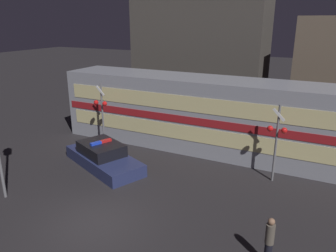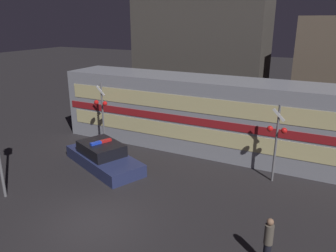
# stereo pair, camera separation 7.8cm
# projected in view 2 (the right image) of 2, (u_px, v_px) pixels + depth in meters

# --- Properties ---
(ground_plane) EXTENTS (120.00, 120.00, 0.00)m
(ground_plane) POSITION_uv_depth(u_px,v_px,m) (96.00, 223.00, 12.00)
(ground_plane) COLOR #262326
(train) EXTENTS (19.67, 3.01, 4.06)m
(train) POSITION_uv_depth(u_px,v_px,m) (227.00, 117.00, 17.79)
(train) COLOR gray
(train) RESTS_ON ground_plane
(police_car) EXTENTS (5.15, 3.63, 1.30)m
(police_car) POSITION_uv_depth(u_px,v_px,m) (103.00, 157.00, 16.56)
(police_car) COLOR navy
(police_car) RESTS_ON ground_plane
(pedestrian) EXTENTS (0.27, 0.27, 1.62)m
(pedestrian) POSITION_uv_depth(u_px,v_px,m) (268.00, 242.00, 9.69)
(pedestrian) COLOR black
(pedestrian) RESTS_ON ground_plane
(crossing_signal_near) EXTENTS (0.86, 0.32, 3.62)m
(crossing_signal_near) POSITION_uv_depth(u_px,v_px,m) (276.00, 136.00, 14.39)
(crossing_signal_near) COLOR slate
(crossing_signal_near) RESTS_ON ground_plane
(crossing_signal_far) EXTENTS (0.86, 0.32, 3.77)m
(crossing_signal_far) POSITION_uv_depth(u_px,v_px,m) (102.00, 109.00, 18.50)
(crossing_signal_far) COLOR slate
(crossing_signal_far) RESTS_ON ground_plane
(building_left) EXTENTS (10.30, 4.17, 9.34)m
(building_left) POSITION_uv_depth(u_px,v_px,m) (200.00, 51.00, 26.03)
(building_left) COLOR #47423D
(building_left) RESTS_ON ground_plane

